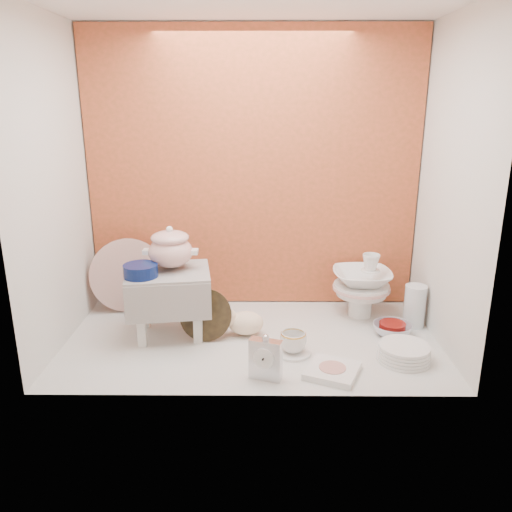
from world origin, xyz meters
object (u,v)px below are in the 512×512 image
Objects in this scene: soup_tureen at (170,247)px; blue_white_vase at (153,291)px; floral_platter at (128,275)px; dinner_plate_stack at (404,352)px; mantel_clock at (266,357)px; gold_rim_teacup at (293,342)px; porcelain_tower at (361,285)px; step_stool at (170,303)px; plush_pig at (246,323)px; crystal_bowl at (392,329)px.

soup_tureen reaches higher than blue_white_vase.
floral_platter is 1.49m from dinner_plate_stack.
mantel_clock is 1.64× the size of gold_rim_teacup.
gold_rim_teacup is 0.34× the size of porcelain_tower.
blue_white_vase is 0.71× the size of porcelain_tower.
mantel_clock is (0.61, -0.70, -0.03)m from blue_white_vase.
floral_platter is 1.16× the size of porcelain_tower.
soup_tureen is at bearing 164.80° from dinner_plate_stack.
step_stool is 0.42m from floral_platter.
mantel_clock is 0.26m from gold_rim_teacup.
plush_pig is (-0.09, 0.42, -0.03)m from mantel_clock.
floral_platter is 1.82× the size of plush_pig.
dinner_plate_stack is (1.08, -0.29, -0.40)m from soup_tureen.
blue_white_vase is 0.88m from gold_rim_teacup.
step_stool is at bearing 155.97° from mantel_clock.
step_stool is at bearing -105.63° from soup_tureen.
floral_platter is at bearing 176.67° from porcelain_tower.
blue_white_vase reaches higher than mantel_clock.
dinner_plate_stack is (0.72, -0.25, -0.03)m from plush_pig.
blue_white_vase is 1.25× the size of mantel_clock.
floral_platter is at bearing 136.96° from soup_tureen.
plush_pig is at bearing -28.84° from blue_white_vase.
soup_tureen is 0.62× the size of floral_platter.
floral_platter is (-0.28, 0.31, 0.04)m from step_stool.
blue_white_vase is at bearing 121.89° from soup_tureen.
soup_tureen is 0.47m from floral_platter.
dinner_plate_stack is at bearing -15.20° from soup_tureen.
gold_rim_teacup is 0.64× the size of crystal_bowl.
porcelain_tower is (0.99, 0.24, 0.01)m from step_stool.
floral_platter is 1.64× the size of blue_white_vase.
step_stool is 0.31m from blue_white_vase.
step_stool is 1.62× the size of dinner_plate_stack.
crystal_bowl is at bearing -8.54° from step_stool.
porcelain_tower reaches higher than plush_pig.
mantel_clock is at bearing -49.03° from blue_white_vase.
step_stool is 3.24× the size of gold_rim_teacup.
gold_rim_teacup is at bearing 77.79° from mantel_clock.
crystal_bowl is (0.73, 0.00, -0.04)m from plush_pig.
porcelain_tower reaches higher than crystal_bowl.
gold_rim_teacup is (0.60, -0.20, -0.11)m from step_stool.
dinner_plate_stack reaches higher than crystal_bowl.
gold_rim_teacup is at bearing 173.57° from dinner_plate_stack.
crystal_bowl is 0.30m from porcelain_tower.
crystal_bowl is (0.63, 0.42, -0.07)m from mantel_clock.
mantel_clock is 0.84m from porcelain_tower.
floral_platter reaches higher than gold_rim_teacup.
soup_tureen is 0.42m from blue_white_vase.
step_stool is 1.11m from crystal_bowl.
step_stool is at bearing -63.37° from blue_white_vase.
step_stool reaches higher than mantel_clock.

